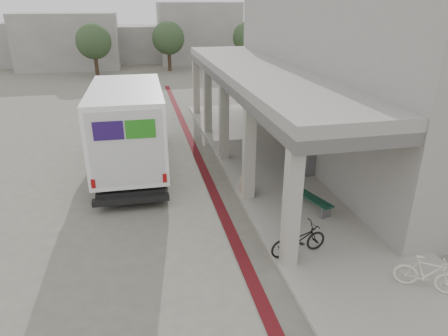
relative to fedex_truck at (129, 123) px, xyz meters
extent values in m
plane|color=#625E54|center=(1.90, -4.58, -1.91)|extent=(120.00, 120.00, 0.00)
cube|color=#5A1217|center=(2.90, -2.58, -1.91)|extent=(0.35, 40.00, 0.01)
cube|color=gray|center=(5.90, -4.58, -1.85)|extent=(4.40, 28.00, 0.12)
cube|color=gray|center=(9.25, -0.08, 1.59)|extent=(4.30, 17.00, 7.00)
cube|color=#5A5755|center=(5.50, -0.08, 1.59)|extent=(3.40, 16.90, 0.35)
cube|color=gray|center=(5.50, -0.08, 1.94)|extent=(3.40, 16.90, 0.35)
cube|color=gray|center=(-6.10, 29.42, 0.84)|extent=(10.00, 6.00, 5.50)
cube|color=gray|center=(0.90, 33.42, 0.09)|extent=(8.00, 6.00, 4.00)
cube|color=gray|center=(7.90, 31.42, 1.34)|extent=(9.00, 6.00, 6.50)
cube|color=gray|center=(-12.10, 32.42, 0.34)|extent=(7.00, 5.00, 4.50)
cylinder|color=#38281C|center=(-3.10, 23.42, -0.71)|extent=(0.36, 0.36, 2.40)
sphere|color=#294025|center=(-3.10, 23.42, 1.29)|extent=(3.20, 3.20, 3.20)
cylinder|color=#38281C|center=(3.90, 25.42, -0.71)|extent=(0.36, 0.36, 2.40)
sphere|color=#294025|center=(3.90, 25.42, 1.29)|extent=(3.20, 3.20, 3.20)
cylinder|color=#38281C|center=(11.90, 24.42, -0.71)|extent=(0.36, 0.36, 2.40)
sphere|color=#294025|center=(11.90, 24.42, 1.29)|extent=(3.20, 3.20, 3.20)
cube|color=black|center=(0.00, -0.04, -1.47)|extent=(2.45, 7.78, 0.33)
cube|color=white|center=(-0.02, -1.03, 0.24)|extent=(2.75, 5.79, 2.88)
cube|color=white|center=(0.05, 2.78, 0.08)|extent=(2.69, 2.14, 2.54)
cube|color=white|center=(0.07, 3.94, -0.86)|extent=(2.44, 0.70, 0.88)
cube|color=black|center=(0.06, 3.67, 0.68)|extent=(2.44, 0.58, 1.16)
cube|color=black|center=(-0.06, -4.02, -1.53)|extent=(2.55, 0.32, 0.20)
cube|color=#281357|center=(-1.34, -0.24, 0.74)|extent=(0.05, 1.55, 0.83)
cube|color=#26861D|center=(-1.36, -1.90, 0.74)|extent=(0.05, 1.55, 0.83)
cube|color=#281357|center=(-0.56, -3.93, 0.91)|extent=(0.94, 0.05, 0.61)
cube|color=#26861D|center=(0.43, -3.95, 0.91)|extent=(0.94, 0.05, 0.61)
cylinder|color=black|center=(-1.11, 2.86, -1.42)|extent=(0.33, 1.00, 1.00)
cylinder|color=black|center=(1.21, 2.82, -1.42)|extent=(0.33, 1.00, 1.00)
cylinder|color=black|center=(-1.20, -2.23, -1.42)|extent=(0.33, 1.00, 1.00)
cylinder|color=black|center=(1.13, -2.27, -1.42)|extent=(0.33, 1.00, 1.00)
cube|color=slate|center=(6.04, -6.09, -1.60)|extent=(0.39, 0.19, 0.39)
cube|color=slate|center=(5.58, -4.63, -1.60)|extent=(0.39, 0.19, 0.39)
cube|color=#133A2A|center=(5.67, -5.41, -1.39)|extent=(0.66, 1.79, 0.05)
cube|color=#133A2A|center=(5.81, -5.36, -1.39)|extent=(0.66, 1.79, 0.05)
cube|color=#133A2A|center=(5.94, -5.32, -1.39)|extent=(0.66, 1.79, 0.05)
cylinder|color=tan|center=(4.00, -4.04, -1.57)|extent=(0.45, 0.45, 0.45)
sphere|color=tan|center=(4.00, -4.04, -1.35)|extent=(0.45, 0.45, 0.45)
cylinder|color=gray|center=(4.00, -3.63, -1.58)|extent=(0.42, 0.42, 0.42)
sphere|color=gray|center=(4.00, -3.63, -1.37)|extent=(0.42, 0.42, 0.42)
cube|color=gray|center=(6.90, -2.63, -1.31)|extent=(0.50, 0.62, 0.96)
imported|color=black|center=(4.40, -7.77, -1.35)|extent=(1.75, 0.85, 0.88)
imported|color=silver|center=(6.83, -9.81, -1.35)|extent=(1.45, 1.20, 0.89)
camera|label=1|loc=(0.43, -16.40, 4.64)|focal=32.00mm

